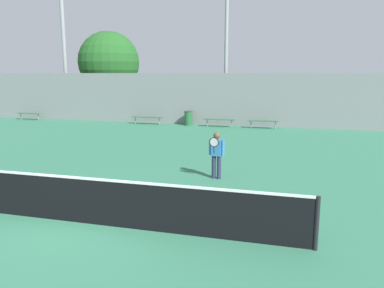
{
  "coord_description": "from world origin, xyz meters",
  "views": [
    {
      "loc": [
        4.68,
        -7.2,
        3.4
      ],
      "look_at": [
        1.16,
        5.67,
        0.88
      ],
      "focal_mm": 35.0,
      "sensor_mm": 36.0,
      "label": 1
    }
  ],
  "objects_px": {
    "bench_courtside_far": "(147,118)",
    "trash_bin": "(188,118)",
    "tennis_player": "(216,153)",
    "light_pole_near_left": "(226,37)",
    "tennis_net": "(78,199)",
    "bench_courtside_near": "(219,120)",
    "light_pole_far_right": "(64,36)",
    "bench_by_gate": "(263,121)",
    "bench_adjacent_court": "(29,114)",
    "tree_green_broad": "(109,62)"
  },
  "relations": [
    {
      "from": "bench_adjacent_court",
      "to": "trash_bin",
      "type": "relative_size",
      "value": 2.05
    },
    {
      "from": "bench_courtside_far",
      "to": "tennis_net",
      "type": "bearing_deg",
      "value": -73.23
    },
    {
      "from": "bench_courtside_far",
      "to": "light_pole_near_left",
      "type": "relative_size",
      "value": 0.22
    },
    {
      "from": "bench_courtside_far",
      "to": "bench_courtside_near",
      "type": "bearing_deg",
      "value": 0.0
    },
    {
      "from": "bench_adjacent_court",
      "to": "trash_bin",
      "type": "distance_m",
      "value": 12.25
    },
    {
      "from": "light_pole_far_right",
      "to": "bench_courtside_far",
      "type": "bearing_deg",
      "value": -12.32
    },
    {
      "from": "light_pole_near_left",
      "to": "bench_courtside_far",
      "type": "bearing_deg",
      "value": -162.74
    },
    {
      "from": "bench_courtside_near",
      "to": "tree_green_broad",
      "type": "bearing_deg",
      "value": 156.32
    },
    {
      "from": "light_pole_near_left",
      "to": "light_pole_far_right",
      "type": "relative_size",
      "value": 0.89
    },
    {
      "from": "tennis_player",
      "to": "bench_courtside_near",
      "type": "relative_size",
      "value": 0.77
    },
    {
      "from": "bench_by_gate",
      "to": "tree_green_broad",
      "type": "bearing_deg",
      "value": 161.08
    },
    {
      "from": "bench_courtside_far",
      "to": "trash_bin",
      "type": "distance_m",
      "value": 2.86
    },
    {
      "from": "tree_green_broad",
      "to": "trash_bin",
      "type": "bearing_deg",
      "value": -27.89
    },
    {
      "from": "light_pole_far_right",
      "to": "tree_green_broad",
      "type": "bearing_deg",
      "value": 52.51
    },
    {
      "from": "tennis_player",
      "to": "light_pole_near_left",
      "type": "relative_size",
      "value": 0.16
    },
    {
      "from": "light_pole_near_left",
      "to": "tennis_net",
      "type": "bearing_deg",
      "value": -90.48
    },
    {
      "from": "tennis_net",
      "to": "bench_by_gate",
      "type": "height_order",
      "value": "tennis_net"
    },
    {
      "from": "tennis_player",
      "to": "bench_by_gate",
      "type": "height_order",
      "value": "tennis_player"
    },
    {
      "from": "tennis_player",
      "to": "bench_courtside_far",
      "type": "xyz_separation_m",
      "value": [
        -7.24,
        11.88,
        -0.41
      ]
    },
    {
      "from": "tree_green_broad",
      "to": "bench_adjacent_court",
      "type": "bearing_deg",
      "value": -135.46
    },
    {
      "from": "tennis_player",
      "to": "light_pole_near_left",
      "type": "xyz_separation_m",
      "value": [
        -2.16,
        13.46,
        4.92
      ]
    },
    {
      "from": "tennis_net",
      "to": "light_pole_near_left",
      "type": "relative_size",
      "value": 1.08
    },
    {
      "from": "bench_courtside_near",
      "to": "bench_courtside_far",
      "type": "xyz_separation_m",
      "value": [
        -4.98,
        0.0,
        0.0
      ]
    },
    {
      "from": "tennis_net",
      "to": "bench_adjacent_court",
      "type": "xyz_separation_m",
      "value": [
        -14.33,
        16.34,
        -0.1
      ]
    },
    {
      "from": "trash_bin",
      "to": "bench_by_gate",
      "type": "bearing_deg",
      "value": -2.65
    },
    {
      "from": "bench_courtside_near",
      "to": "light_pole_near_left",
      "type": "height_order",
      "value": "light_pole_near_left"
    },
    {
      "from": "bench_courtside_far",
      "to": "trash_bin",
      "type": "xyz_separation_m",
      "value": [
        2.85,
        0.23,
        0.01
      ]
    },
    {
      "from": "tennis_net",
      "to": "bench_courtside_far",
      "type": "distance_m",
      "value": 17.07
    },
    {
      "from": "tennis_net",
      "to": "bench_by_gate",
      "type": "bearing_deg",
      "value": 80.14
    },
    {
      "from": "tennis_net",
      "to": "trash_bin",
      "type": "height_order",
      "value": "tennis_net"
    },
    {
      "from": "tennis_player",
      "to": "bench_courtside_far",
      "type": "bearing_deg",
      "value": 127.12
    },
    {
      "from": "tennis_net",
      "to": "trash_bin",
      "type": "xyz_separation_m",
      "value": [
        -2.08,
        16.57,
        -0.09
      ]
    },
    {
      "from": "bench_courtside_near",
      "to": "light_pole_far_right",
      "type": "xyz_separation_m",
      "value": [
        -12.1,
        1.55,
        5.66
      ]
    },
    {
      "from": "light_pole_near_left",
      "to": "tree_green_broad",
      "type": "xyz_separation_m",
      "value": [
        -10.04,
        2.79,
        -1.5
      ]
    },
    {
      "from": "tennis_net",
      "to": "bench_adjacent_court",
      "type": "height_order",
      "value": "tennis_net"
    },
    {
      "from": "light_pole_near_left",
      "to": "tree_green_broad",
      "type": "bearing_deg",
      "value": 164.49
    },
    {
      "from": "bench_courtside_far",
      "to": "light_pole_near_left",
      "type": "bearing_deg",
      "value": 17.26
    },
    {
      "from": "tennis_net",
      "to": "bench_courtside_far",
      "type": "height_order",
      "value": "tennis_net"
    },
    {
      "from": "bench_adjacent_court",
      "to": "light_pole_near_left",
      "type": "height_order",
      "value": "light_pole_near_left"
    },
    {
      "from": "tennis_net",
      "to": "tennis_player",
      "type": "xyz_separation_m",
      "value": [
        2.31,
        4.46,
        0.31
      ]
    },
    {
      "from": "tennis_player",
      "to": "trash_bin",
      "type": "distance_m",
      "value": 12.88
    },
    {
      "from": "tennis_net",
      "to": "tennis_player",
      "type": "height_order",
      "value": "tennis_player"
    },
    {
      "from": "bench_courtside_far",
      "to": "light_pole_far_right",
      "type": "height_order",
      "value": "light_pole_far_right"
    },
    {
      "from": "tennis_player",
      "to": "bench_courtside_far",
      "type": "relative_size",
      "value": 0.7
    },
    {
      "from": "bench_courtside_far",
      "to": "tree_green_broad",
      "type": "bearing_deg",
      "value": 138.69
    },
    {
      "from": "light_pole_far_right",
      "to": "tennis_player",
      "type": "bearing_deg",
      "value": -43.09
    },
    {
      "from": "bench_adjacent_court",
      "to": "light_pole_near_left",
      "type": "bearing_deg",
      "value": 6.22
    },
    {
      "from": "bench_adjacent_court",
      "to": "light_pole_far_right",
      "type": "relative_size",
      "value": 0.18
    },
    {
      "from": "bench_courtside_near",
      "to": "bench_by_gate",
      "type": "height_order",
      "value": "same"
    },
    {
      "from": "tennis_net",
      "to": "bench_courtside_near",
      "type": "bearing_deg",
      "value": 89.8
    }
  ]
}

